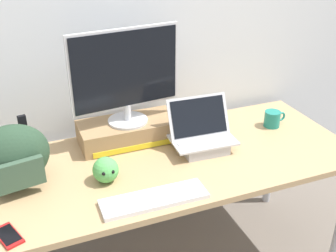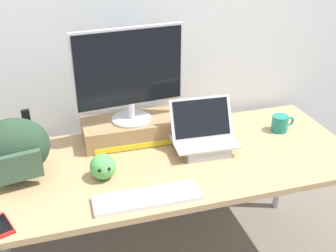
# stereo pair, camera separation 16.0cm
# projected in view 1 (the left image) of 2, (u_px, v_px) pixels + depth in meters

# --- Properties ---
(back_wall) EXTENTS (7.00, 0.10, 2.60)m
(back_wall) POSITION_uv_depth(u_px,v_px,m) (133.00, 20.00, 2.18)
(back_wall) COLOR silver
(back_wall) RESTS_ON ground
(desk) EXTENTS (1.87, 0.78, 0.73)m
(desk) POSITION_uv_depth(u_px,v_px,m) (168.00, 170.00, 2.07)
(desk) COLOR tan
(desk) RESTS_ON ground
(toner_box_yellow) EXTENTS (0.51, 0.24, 0.11)m
(toner_box_yellow) POSITION_uv_depth(u_px,v_px,m) (128.00, 131.00, 2.18)
(toner_box_yellow) COLOR #9E7A51
(toner_box_yellow) RESTS_ON desk
(desktop_monitor) EXTENTS (0.56, 0.20, 0.48)m
(desktop_monitor) POSITION_uv_depth(u_px,v_px,m) (126.00, 75.00, 2.03)
(desktop_monitor) COLOR silver
(desktop_monitor) RESTS_ON toner_box_yellow
(open_laptop) EXTENTS (0.33, 0.23, 0.25)m
(open_laptop) POSITION_uv_depth(u_px,v_px,m) (202.00, 139.00, 2.11)
(open_laptop) COLOR #ADADB2
(open_laptop) RESTS_ON desk
(external_keyboard) EXTENTS (0.45, 0.14, 0.02)m
(external_keyboard) POSITION_uv_depth(u_px,v_px,m) (154.00, 199.00, 1.74)
(external_keyboard) COLOR white
(external_keyboard) RESTS_ON desk
(messenger_backpack) EXTENTS (0.36, 0.30, 0.28)m
(messenger_backpack) POSITION_uv_depth(u_px,v_px,m) (12.00, 156.00, 1.79)
(messenger_backpack) COLOR #28422D
(messenger_backpack) RESTS_ON desk
(coffee_mug) EXTENTS (0.13, 0.09, 0.09)m
(coffee_mug) POSITION_uv_depth(u_px,v_px,m) (273.00, 119.00, 2.33)
(coffee_mug) COLOR #1E7F70
(coffee_mug) RESTS_ON desk
(cell_phone) EXTENTS (0.11, 0.15, 0.01)m
(cell_phone) POSITION_uv_depth(u_px,v_px,m) (8.00, 236.00, 1.55)
(cell_phone) COLOR red
(cell_phone) RESTS_ON desk
(plush_toy) EXTENTS (0.12, 0.12, 0.12)m
(plush_toy) POSITION_uv_depth(u_px,v_px,m) (106.00, 170.00, 1.85)
(plush_toy) COLOR #56B256
(plush_toy) RESTS_ON desk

